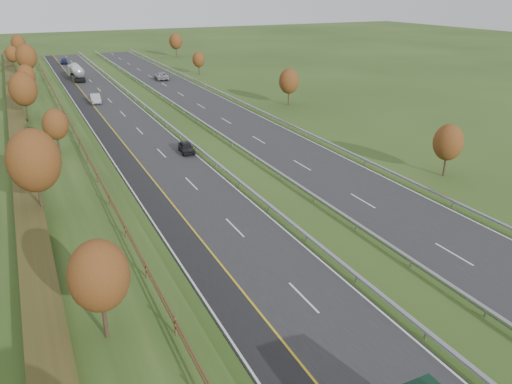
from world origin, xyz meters
TOP-DOWN VIEW (x-y plane):
  - ground at (8.00, 55.00)m, footprint 400.00×400.00m
  - near_carriageway at (0.00, 60.00)m, footprint 10.50×200.00m
  - far_carriageway at (16.50, 60.00)m, footprint 10.50×200.00m
  - hard_shoulder at (-3.75, 60.00)m, footprint 3.00×200.00m
  - lane_markings at (6.40, 59.88)m, footprint 26.75×200.00m
  - embankment_left at (-13.00, 60.00)m, footprint 12.00×200.00m
  - hedge_left at (-15.00, 60.00)m, footprint 2.20×180.00m
  - fence_left at (-8.50, 59.59)m, footprint 0.12×189.06m
  - median_barrier_near at (5.70, 60.00)m, footprint 0.32×200.00m
  - median_barrier_far at (10.80, 60.00)m, footprint 0.32×200.00m
  - outer_barrier_far at (22.30, 60.00)m, footprint 0.32×200.00m
  - trees_left at (-12.64, 56.63)m, footprint 6.64×164.30m
  - trees_far at (29.80, 89.21)m, footprint 8.45×118.60m
  - road_tanker at (-1.15, 110.21)m, footprint 2.40×11.22m
  - car_dark_near at (4.27, 45.80)m, footprint 2.10×4.30m
  - car_silver_mid at (-1.45, 82.00)m, footprint 2.07×5.07m
  - car_small_far at (-1.12, 138.51)m, footprint 2.25×4.56m
  - car_oncoming at (16.52, 101.54)m, footprint 3.38×6.15m

SIDE VIEW (x-z plane):
  - ground at x=8.00m, z-range 0.00..0.00m
  - near_carriageway at x=0.00m, z-range 0.00..0.04m
  - far_carriageway at x=16.50m, z-range 0.00..0.04m
  - hard_shoulder at x=-3.75m, z-range 0.00..0.04m
  - lane_markings at x=6.40m, z-range 0.04..0.05m
  - median_barrier_near at x=5.70m, z-range 0.26..0.97m
  - median_barrier_far at x=10.80m, z-range 0.26..0.97m
  - outer_barrier_far at x=22.30m, z-range 0.26..0.97m
  - car_small_far at x=-1.12m, z-range 0.04..1.31m
  - car_dark_near at x=4.27m, z-range 0.04..1.45m
  - car_oncoming at x=16.52m, z-range 0.04..1.67m
  - car_silver_mid at x=-1.45m, z-range 0.04..1.67m
  - embankment_left at x=-13.00m, z-range 0.00..2.00m
  - road_tanker at x=-1.15m, z-range 0.13..3.59m
  - hedge_left at x=-15.00m, z-range 2.00..3.10m
  - fence_left at x=-8.50m, z-range 2.13..3.33m
  - trees_far at x=29.80m, z-range 0.69..7.81m
  - trees_left at x=-12.64m, z-range 2.53..10.20m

